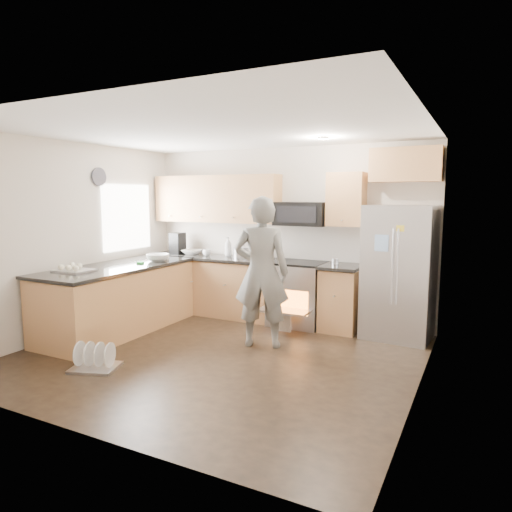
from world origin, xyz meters
The scene contains 8 objects.
ground centered at (0.00, 0.00, 0.00)m, with size 4.50×4.50×0.00m, color black.
room_shell centered at (-0.04, 0.02, 1.67)m, with size 4.54×4.04×2.62m.
back_cabinet_run centered at (-0.59, 1.75, 0.96)m, with size 4.45×0.64×2.50m.
peninsula centered at (-1.75, 0.25, 0.46)m, with size 0.96×2.36×1.03m.
stove_range centered at (0.35, 1.69, 0.68)m, with size 0.76×0.97×1.79m.
refrigerator centered at (1.77, 1.70, 0.88)m, with size 0.90×0.73×1.76m.
person centered at (0.31, 0.58, 0.94)m, with size 0.68×0.45×1.88m, color gray.
dish_rack centered at (-0.98, -0.94, 0.08)m, with size 0.58×0.53×0.30m.
Camera 1 is at (2.76, -4.42, 1.88)m, focal length 32.00 mm.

